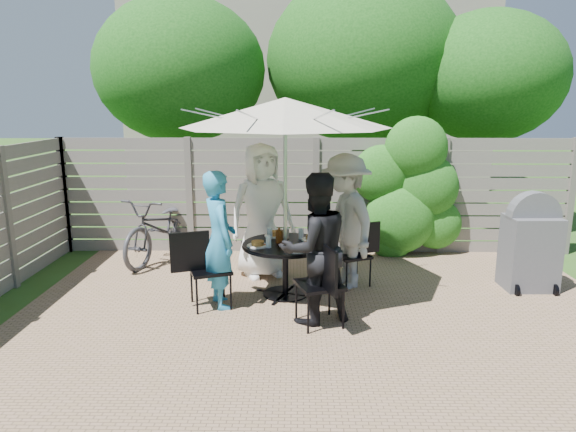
{
  "coord_description": "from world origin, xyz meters",
  "views": [
    {
      "loc": [
        -0.31,
        -4.99,
        2.37
      ],
      "look_at": [
        -0.41,
        1.28,
        0.98
      ],
      "focal_mm": 32.0,
      "sensor_mm": 36.0,
      "label": 1
    }
  ],
  "objects_px": {
    "glass_left": "(269,242)",
    "coffee_cup": "(286,233)",
    "syrup_jug": "(279,236)",
    "bbq_grill": "(530,246)",
    "chair_back": "(259,255)",
    "chair_front": "(320,301)",
    "plate_left": "(258,244)",
    "plate_extra": "(309,246)",
    "chair_right": "(353,267)",
    "plate_front": "(297,249)",
    "person_right": "(345,222)",
    "glass_right": "(301,234)",
    "person_back": "(262,211)",
    "bicycle": "(163,227)",
    "plate_back": "(275,234)",
    "chair_left": "(209,285)",
    "glass_back": "(270,234)",
    "umbrella": "(285,113)",
    "patio_table": "(285,259)",
    "person_front": "(315,249)",
    "person_left": "(219,240)"
  },
  "relations": [
    {
      "from": "syrup_jug",
      "to": "plate_extra",
      "type": "bearing_deg",
      "value": -31.67
    },
    {
      "from": "person_back",
      "to": "glass_right",
      "type": "xyz_separation_m",
      "value": [
        0.53,
        -0.56,
        -0.17
      ]
    },
    {
      "from": "umbrella",
      "to": "chair_right",
      "type": "relative_size",
      "value": 3.94
    },
    {
      "from": "person_back",
      "to": "person_left",
      "type": "distance_m",
      "value": 1.18
    },
    {
      "from": "glass_left",
      "to": "plate_front",
      "type": "bearing_deg",
      "value": -20.6
    },
    {
      "from": "chair_right",
      "to": "glass_left",
      "type": "relative_size",
      "value": 5.99
    },
    {
      "from": "person_back",
      "to": "glass_back",
      "type": "distance_m",
      "value": 0.6
    },
    {
      "from": "chair_left",
      "to": "bicycle",
      "type": "xyz_separation_m",
      "value": [
        -1.02,
        1.91,
        0.22
      ]
    },
    {
      "from": "chair_front",
      "to": "glass_right",
      "type": "distance_m",
      "value": 1.2
    },
    {
      "from": "person_front",
      "to": "chair_back",
      "type": "bearing_deg",
      "value": -90.02
    },
    {
      "from": "plate_extra",
      "to": "bicycle",
      "type": "bearing_deg",
      "value": 141.84
    },
    {
      "from": "person_back",
      "to": "chair_left",
      "type": "xyz_separation_m",
      "value": [
        -0.55,
        -1.15,
        -0.64
      ]
    },
    {
      "from": "bbq_grill",
      "to": "chair_back",
      "type": "bearing_deg",
      "value": 168.68
    },
    {
      "from": "plate_left",
      "to": "coffee_cup",
      "type": "distance_m",
      "value": 0.51
    },
    {
      "from": "plate_front",
      "to": "bbq_grill",
      "type": "height_order",
      "value": "bbq_grill"
    },
    {
      "from": "plate_left",
      "to": "person_right",
      "type": "bearing_deg",
      "value": 23.89
    },
    {
      "from": "plate_left",
      "to": "plate_extra",
      "type": "height_order",
      "value": "same"
    },
    {
      "from": "umbrella",
      "to": "plate_back",
      "type": "height_order",
      "value": "umbrella"
    },
    {
      "from": "patio_table",
      "to": "plate_back",
      "type": "height_order",
      "value": "plate_back"
    },
    {
      "from": "glass_right",
      "to": "bicycle",
      "type": "relative_size",
      "value": 0.07
    },
    {
      "from": "chair_left",
      "to": "plate_back",
      "type": "distance_m",
      "value": 1.12
    },
    {
      "from": "glass_right",
      "to": "bicycle",
      "type": "height_order",
      "value": "bicycle"
    },
    {
      "from": "chair_back",
      "to": "chair_front",
      "type": "relative_size",
      "value": 0.91
    },
    {
      "from": "patio_table",
      "to": "syrup_jug",
      "type": "bearing_deg",
      "value": 164.09
    },
    {
      "from": "chair_back",
      "to": "syrup_jug",
      "type": "bearing_deg",
      "value": -1.09
    },
    {
      "from": "plate_left",
      "to": "coffee_cup",
      "type": "relative_size",
      "value": 2.17
    },
    {
      "from": "glass_left",
      "to": "coffee_cup",
      "type": "relative_size",
      "value": 1.17
    },
    {
      "from": "chair_right",
      "to": "plate_front",
      "type": "distance_m",
      "value": 1.13
    },
    {
      "from": "umbrella",
      "to": "patio_table",
      "type": "bearing_deg",
      "value": 75.96
    },
    {
      "from": "umbrella",
      "to": "glass_right",
      "type": "distance_m",
      "value": 1.52
    },
    {
      "from": "umbrella",
      "to": "plate_extra",
      "type": "xyz_separation_m",
      "value": [
        0.29,
        -0.2,
        -1.54
      ]
    },
    {
      "from": "chair_left",
      "to": "glass_left",
      "type": "height_order",
      "value": "chair_left"
    },
    {
      "from": "chair_back",
      "to": "bicycle",
      "type": "relative_size",
      "value": 0.45
    },
    {
      "from": "syrup_jug",
      "to": "bicycle",
      "type": "relative_size",
      "value": 0.08
    },
    {
      "from": "chair_back",
      "to": "glass_back",
      "type": "xyz_separation_m",
      "value": [
        0.19,
        -0.69,
        0.5
      ]
    },
    {
      "from": "plate_left",
      "to": "bicycle",
      "type": "height_order",
      "value": "bicycle"
    },
    {
      "from": "syrup_jug",
      "to": "coffee_cup",
      "type": "distance_m",
      "value": 0.23
    },
    {
      "from": "chair_left",
      "to": "chair_front",
      "type": "xyz_separation_m",
      "value": [
        1.27,
        -0.49,
        0.0
      ]
    },
    {
      "from": "chair_left",
      "to": "glass_left",
      "type": "distance_m",
      "value": 0.86
    },
    {
      "from": "plate_back",
      "to": "coffee_cup",
      "type": "xyz_separation_m",
      "value": [
        0.15,
        -0.09,
        0.04
      ]
    },
    {
      "from": "plate_extra",
      "to": "chair_back",
      "type": "bearing_deg",
      "value": 121.97
    },
    {
      "from": "person_back",
      "to": "person_right",
      "type": "relative_size",
      "value": 1.06
    },
    {
      "from": "person_right",
      "to": "glass_right",
      "type": "relative_size",
      "value": 12.52
    },
    {
      "from": "syrup_jug",
      "to": "bbq_grill",
      "type": "distance_m",
      "value": 3.21
    },
    {
      "from": "plate_back",
      "to": "glass_right",
      "type": "bearing_deg",
      "value": -20.6
    },
    {
      "from": "glass_left",
      "to": "coffee_cup",
      "type": "xyz_separation_m",
      "value": [
        0.2,
        0.44,
        -0.01
      ]
    },
    {
      "from": "plate_back",
      "to": "syrup_jug",
      "type": "relative_size",
      "value": 1.63
    },
    {
      "from": "glass_right",
      "to": "syrup_jug",
      "type": "distance_m",
      "value": 0.32
    },
    {
      "from": "plate_extra",
      "to": "umbrella",
      "type": "bearing_deg",
      "value": 144.86
    },
    {
      "from": "person_front",
      "to": "plate_back",
      "type": "bearing_deg",
      "value": -90.0
    }
  ]
}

